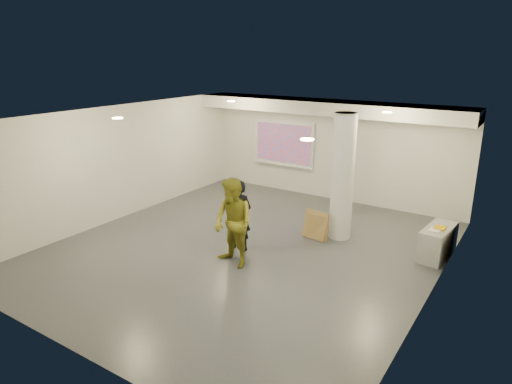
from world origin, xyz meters
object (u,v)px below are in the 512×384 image
Objects in this scene: column at (343,177)px; projection_screen at (284,144)px; credenza at (437,242)px; man at (233,223)px; woman at (239,216)px.

column reaches higher than projection_screen.
column is 2.53× the size of credenza.
projection_screen reaches higher than man.
projection_screen is at bearing 160.26° from credenza.
column reaches higher than credenza.
woman is 0.85× the size of man.
woman is at bearing 130.00° from man.
column is 2.59m from woman.
projection_screen is 1.31× the size of woman.
man is (0.35, -0.71, 0.14)m from woman.
woman is at bearing -146.42° from credenza.
projection_screen is 5.62m from man.
man is (-3.48, -2.73, 0.59)m from credenza.
projection_screen is (-3.10, 2.65, 0.03)m from column.
woman reaches higher than credenza.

